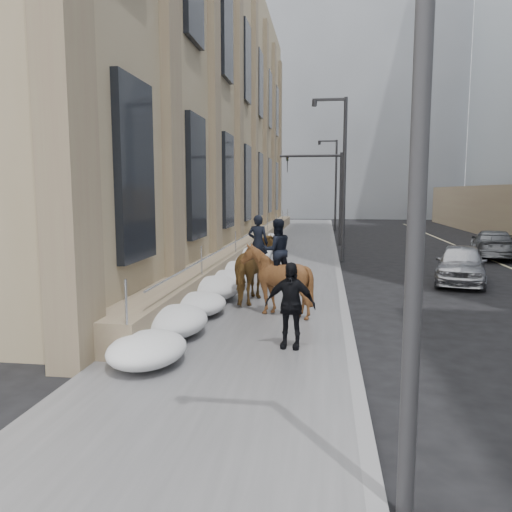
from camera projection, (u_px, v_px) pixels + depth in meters
The scene contains 16 objects.
ground at pixel (236, 343), 11.59m from camera, with size 140.00×140.00×0.00m, color black.
sidewalk at pixel (277, 272), 21.40m from camera, with size 5.00×80.00×0.12m, color #4C4C4E.
curb at pixel (339, 273), 21.05m from camera, with size 0.24×80.00×0.12m, color slate.
limestone_building at pixel (208, 103), 30.78m from camera, with size 6.10×44.00×18.00m.
bg_building_mid at pixel (342, 114), 68.20m from camera, with size 30.00×12.00×28.00m, color slate.
bg_building_far at pixel (277, 152), 81.86m from camera, with size 24.00×12.00×20.00m, color gray.
streetlight_near at pixel (405, 75), 4.73m from camera, with size 1.71×0.24×8.00m.
streetlight_mid at pixel (341, 169), 24.38m from camera, with size 1.71×0.24×8.00m.
streetlight_far at pixel (334, 179), 44.03m from camera, with size 1.71×0.24×8.00m.
traffic_signal at pixel (327, 184), 32.41m from camera, with size 4.10×0.22×6.00m.
snow_bank at pixel (237, 269), 19.69m from camera, with size 1.70×18.10×0.76m.
mounted_horse_left at pixel (256, 267), 15.26m from camera, with size 1.29×2.46×2.67m.
mounted_horse_right at pixel (276, 275), 13.61m from camera, with size 2.17×2.26×2.63m.
pedestrian at pixel (290, 305), 10.74m from camera, with size 1.10×0.46×1.87m, color black.
car_silver at pixel (461, 264), 19.06m from camera, with size 1.77×4.40×1.50m, color #9FA0A6.
car_grey at pixel (493, 244), 26.37m from camera, with size 2.08×5.11×1.48m, color #575A5E.
Camera 1 is at (2.01, -11.06, 3.48)m, focal length 35.00 mm.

